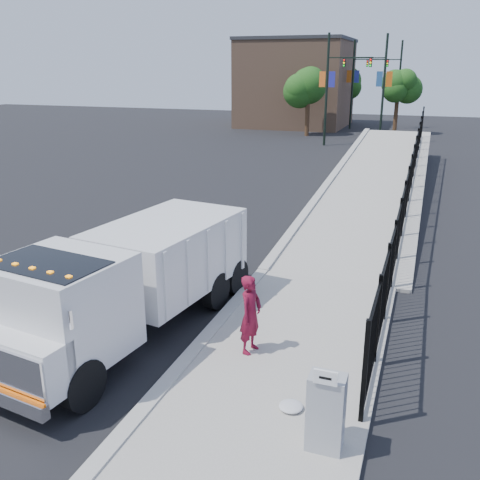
% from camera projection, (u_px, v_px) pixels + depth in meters
% --- Properties ---
extents(ground, '(120.00, 120.00, 0.00)m').
position_uv_depth(ground, '(209.00, 337.00, 11.80)').
color(ground, black).
rests_on(ground, ground).
extents(sidewalk, '(3.55, 12.00, 0.12)m').
position_uv_depth(sidewalk, '(267.00, 404.00, 9.38)').
color(sidewalk, '#9E998E').
rests_on(sidewalk, ground).
extents(curb, '(0.30, 12.00, 0.16)m').
position_uv_depth(curb, '(168.00, 382.00, 9.99)').
color(curb, '#ADAAA3').
rests_on(curb, ground).
extents(ramp, '(3.95, 24.06, 3.19)m').
position_uv_depth(ramp, '(380.00, 192.00, 25.46)').
color(ramp, '#9E998E').
rests_on(ramp, ground).
extents(iron_fence, '(0.10, 28.00, 1.80)m').
position_uv_depth(iron_fence, '(409.00, 194.00, 21.15)').
color(iron_fence, black).
rests_on(iron_fence, ground).
extents(truck, '(3.24, 7.35, 2.43)m').
position_uv_depth(truck, '(125.00, 279.00, 11.45)').
color(truck, black).
rests_on(truck, ground).
extents(worker, '(0.50, 0.67, 1.65)m').
position_uv_depth(worker, '(251.00, 314.00, 10.76)').
color(worker, maroon).
rests_on(worker, sidewalk).
extents(utility_cabinet, '(0.55, 0.40, 1.25)m').
position_uv_depth(utility_cabinet, '(326.00, 412.00, 8.04)').
color(utility_cabinet, gray).
rests_on(utility_cabinet, sidewalk).
extents(arrow_sign, '(0.35, 0.04, 0.22)m').
position_uv_depth(arrow_sign, '(326.00, 378.00, 7.62)').
color(arrow_sign, white).
rests_on(arrow_sign, utility_cabinet).
extents(debris, '(0.42, 0.42, 0.11)m').
position_uv_depth(debris, '(291.00, 406.00, 9.13)').
color(debris, silver).
rests_on(debris, sidewalk).
extents(light_pole_0, '(3.78, 0.22, 8.00)m').
position_uv_depth(light_pole_0, '(331.00, 86.00, 39.06)').
color(light_pole_0, black).
rests_on(light_pole_0, ground).
extents(light_pole_1, '(3.78, 0.22, 8.00)m').
position_uv_depth(light_pole_1, '(380.00, 85.00, 40.04)').
color(light_pole_1, black).
rests_on(light_pole_1, ground).
extents(light_pole_2, '(3.78, 0.22, 8.00)m').
position_uv_depth(light_pole_2, '(356.00, 81.00, 49.69)').
color(light_pole_2, black).
rests_on(light_pole_2, ground).
extents(light_pole_3, '(3.78, 0.22, 8.00)m').
position_uv_depth(light_pole_3, '(396.00, 81.00, 50.27)').
color(light_pole_3, black).
rests_on(light_pole_3, ground).
extents(tree_0, '(3.10, 3.10, 5.55)m').
position_uv_depth(tree_0, '(308.00, 88.00, 44.74)').
color(tree_0, '#382314').
rests_on(tree_0, ground).
extents(tree_1, '(2.26, 2.26, 5.13)m').
position_uv_depth(tree_1, '(398.00, 88.00, 45.91)').
color(tree_1, '#382314').
rests_on(tree_1, ground).
extents(tree_2, '(2.91, 2.91, 5.46)m').
position_uv_depth(tree_2, '(347.00, 84.00, 55.83)').
color(tree_2, '#382314').
rests_on(tree_2, ground).
extents(building, '(10.00, 10.00, 8.00)m').
position_uv_depth(building, '(296.00, 84.00, 52.85)').
color(building, '#8C664C').
rests_on(building, ground).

